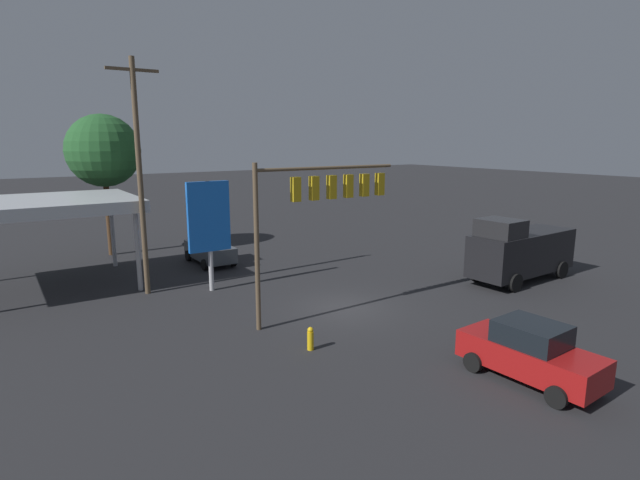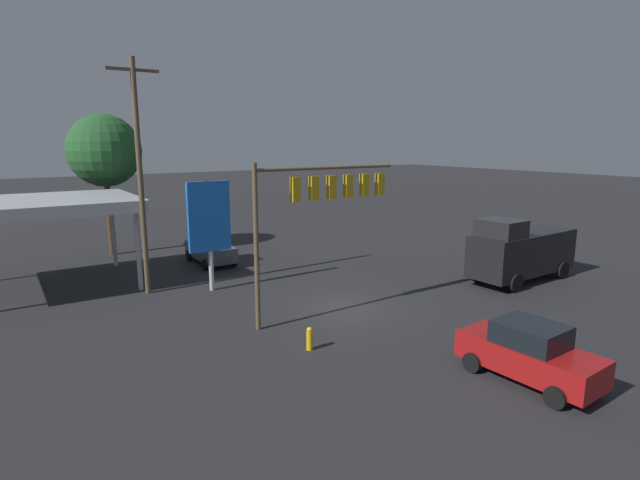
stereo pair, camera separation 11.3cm
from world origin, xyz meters
The scene contains 10 objects.
ground_plane centered at (0.00, 0.00, 0.00)m, with size 200.00×200.00×0.00m, color #262628.
traffic_signal_assembly centered at (1.41, 0.19, 5.20)m, with size 6.93×0.43×6.74m.
utility_pole centered at (6.91, -7.28, 5.98)m, with size 2.40×0.26×11.38m.
gas_station_canopy centered at (11.47, -11.08, 4.31)m, with size 9.98×7.27×4.66m.
price_sign centered at (4.03, -5.99, 3.68)m, with size 2.17×0.27×5.59m.
sedan_waiting centered at (-0.77, 8.94, 0.95)m, with size 2.25×4.49×1.93m.
delivery_truck centered at (-10.66, 1.59, 1.69)m, with size 6.89×2.78×3.58m.
sedan_far centered at (1.96, -11.48, 0.95)m, with size 2.07×4.40×1.93m.
street_tree centered at (6.61, -17.45, 6.88)m, with size 4.68×4.68×9.25m.
fire_hydrant centered at (3.80, 3.09, 0.44)m, with size 0.24×0.24×0.88m.
Camera 1 is at (13.02, 17.62, 7.58)m, focal length 28.00 mm.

